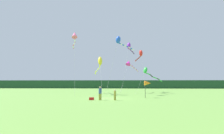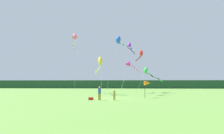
{
  "view_description": "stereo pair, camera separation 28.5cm",
  "coord_description": "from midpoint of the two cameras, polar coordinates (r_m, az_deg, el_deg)",
  "views": [
    {
      "loc": [
        1.55,
        -23.42,
        2.06
      ],
      "look_at": [
        0.0,
        6.0,
        4.81
      ],
      "focal_mm": 27.68,
      "sensor_mm": 36.0,
      "label": 1
    },
    {
      "loc": [
        1.83,
        -23.41,
        2.06
      ],
      "look_at": [
        0.0,
        6.0,
        4.81
      ],
      "focal_mm": 27.68,
      "sensor_mm": 36.0,
      "label": 2
    }
  ],
  "objects": [
    {
      "name": "cooler_box",
      "position": [
        21.59,
        -6.58,
        -10.35
      ],
      "size": [
        0.58,
        0.35,
        0.32
      ],
      "primitive_type": "cube",
      "color": "red",
      "rests_on": "ground"
    },
    {
      "name": "banner_flag_pole",
      "position": [
        25.06,
        11.88,
        -5.28
      ],
      "size": [
        0.9,
        0.7,
        2.5
      ],
      "color": "black",
      "rests_on": "ground"
    },
    {
      "name": "person_adult",
      "position": [
        21.34,
        -3.77,
        -8.38
      ],
      "size": [
        0.36,
        0.36,
        1.65
      ],
      "color": "olive",
      "rests_on": "ground"
    },
    {
      "name": "ground_plane",
      "position": [
        23.57,
        -0.57,
        -10.35
      ],
      "size": [
        120.0,
        120.0,
        0.0
      ],
      "primitive_type": "plane",
      "color": "#6B9E42"
    },
    {
      "name": "kite_purple",
      "position": [
        41.97,
        6.04,
        6.78
      ],
      "size": [
        3.48,
        7.73,
        11.92
      ],
      "color": "#B2B2B2",
      "rests_on": "ground"
    },
    {
      "name": "kite_rainbow",
      "position": [
        34.81,
        -11.98,
        9.98
      ],
      "size": [
        3.22,
        9.9,
        12.14
      ],
      "color": "#B2B2B2",
      "rests_on": "ground"
    },
    {
      "name": "kite_green",
      "position": [
        37.35,
        12.13,
        -1.69
      ],
      "size": [
        6.86,
        7.63,
        5.51
      ],
      "color": "#B2B2B2",
      "rests_on": "ground"
    },
    {
      "name": "kite_magenta",
      "position": [
        37.31,
        6.11,
        1.17
      ],
      "size": [
        4.4,
        8.24,
        7.15
      ],
      "color": "#B2B2B2",
      "rests_on": "ground"
    },
    {
      "name": "kite_blue",
      "position": [
        31.9,
        2.69,
        8.67
      ],
      "size": [
        5.27,
        3.85,
        10.68
      ],
      "color": "#B2B2B2",
      "rests_on": "ground"
    },
    {
      "name": "kite_red",
      "position": [
        37.15,
        9.69,
        4.23
      ],
      "size": [
        1.53,
        5.47,
        9.07
      ],
      "color": "#B2B2B2",
      "rests_on": "ground"
    },
    {
      "name": "person_child",
      "position": [
        21.13,
        1.14,
        -9.0
      ],
      "size": [
        0.28,
        0.28,
        1.27
      ],
      "color": "olive",
      "rests_on": "ground"
    },
    {
      "name": "distant_treeline",
      "position": [
        68.44,
        2.16,
        -5.73
      ],
      "size": [
        108.0,
        3.31,
        3.14
      ],
      "primitive_type": "cube",
      "color": "#1E4228",
      "rests_on": "ground"
    },
    {
      "name": "kite_yellow",
      "position": [
        32.05,
        -3.87,
        1.28
      ],
      "size": [
        2.71,
        10.62,
        7.01
      ],
      "color": "#B2B2B2",
      "rests_on": "ground"
    }
  ]
}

